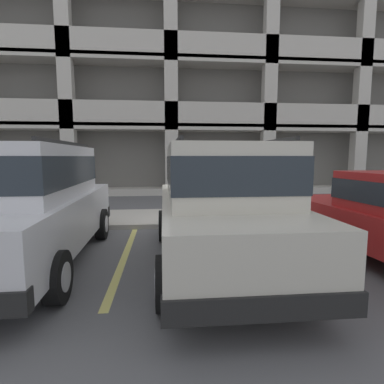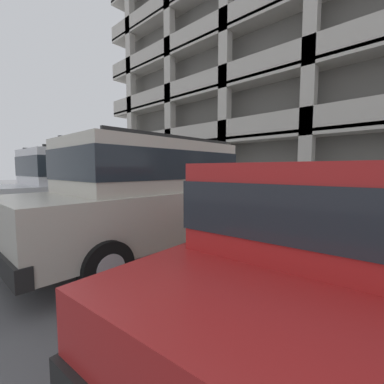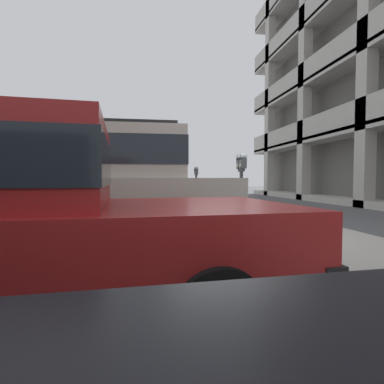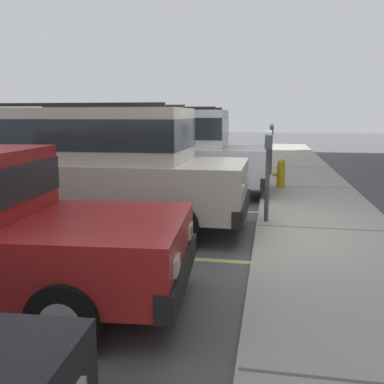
{
  "view_description": "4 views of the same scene",
  "coord_description": "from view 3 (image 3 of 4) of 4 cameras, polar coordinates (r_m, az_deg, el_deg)",
  "views": [
    {
      "loc": [
        -0.75,
        -7.13,
        1.8
      ],
      "look_at": [
        -0.11,
        -0.52,
        1.01
      ],
      "focal_mm": 28.0,
      "sensor_mm": 36.0,
      "label": 1
    },
    {
      "loc": [
        3.83,
        -5.27,
        1.5
      ],
      "look_at": [
        -0.19,
        -0.96,
        0.98
      ],
      "focal_mm": 24.0,
      "sensor_mm": 36.0,
      "label": 2
    },
    {
      "loc": [
        5.57,
        -1.57,
        1.11
      ],
      "look_at": [
        0.33,
        -0.76,
        0.88
      ],
      "focal_mm": 28.0,
      "sensor_mm": 36.0,
      "label": 3
    },
    {
      "loc": [
        6.72,
        0.4,
        1.86
      ],
      "look_at": [
        0.4,
        -0.77,
        0.7
      ],
      "focal_mm": 40.0,
      "sensor_mm": 36.0,
      "label": 4
    }
  ],
  "objects": [
    {
      "name": "parking_stall_lines",
      "position": [
        4.26,
        -6.32,
        -12.61
      ],
      "size": [
        11.79,
        4.8,
        0.01
      ],
      "color": "#DBD16B",
      "rests_on": "ground_plane"
    },
    {
      "name": "sidewalk",
      "position": [
        6.36,
        18.39,
        -7.19
      ],
      "size": [
        40.0,
        2.2,
        0.12
      ],
      "color": "#ADA89E",
      "rests_on": "ground_plane"
    },
    {
      "name": "parking_meter_far",
      "position": [
        11.87,
        0.78,
        2.97
      ],
      "size": [
        0.35,
        0.12,
        1.48
      ],
      "color": "#47474C",
      "rests_on": "sidewalk"
    },
    {
      "name": "parking_meter_near",
      "position": [
        6.18,
        9.37,
        3.59
      ],
      "size": [
        0.35,
        0.12,
        1.5
      ],
      "color": "#47474C",
      "rests_on": "sidewalk"
    },
    {
      "name": "red_sedan",
      "position": [
        8.56,
        -12.11,
        2.24
      ],
      "size": [
        2.08,
        4.81,
        2.03
      ],
      "rotation": [
        0.0,
        0.0,
        0.02
      ],
      "color": "silver",
      "rests_on": "ground_plane"
    },
    {
      "name": "fire_hydrant",
      "position": [
        9.68,
        4.52,
        -1.39
      ],
      "size": [
        0.3,
        0.3,
        0.7
      ],
      "color": "gold",
      "rests_on": "sidewalk"
    },
    {
      "name": "silver_suv",
      "position": [
        5.48,
        -17.01,
        2.11
      ],
      "size": [
        2.03,
        4.78,
        2.03
      ],
      "rotation": [
        0.0,
        0.0,
        0.0
      ],
      "color": "beige",
      "rests_on": "ground_plane"
    },
    {
      "name": "ground_plane",
      "position": [
        5.9,
        6.93,
        -8.9
      ],
      "size": [
        80.0,
        80.0,
        0.1
      ],
      "color": "#565659"
    }
  ]
}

